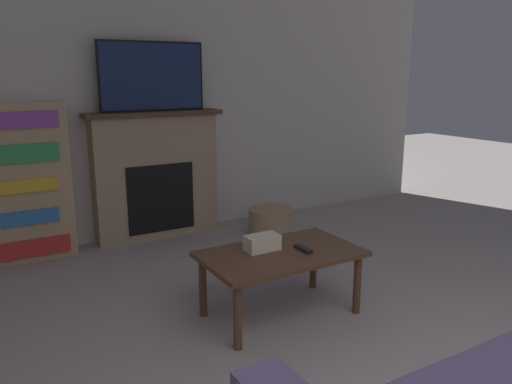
{
  "coord_description": "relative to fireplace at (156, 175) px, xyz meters",
  "views": [
    {
      "loc": [
        -1.58,
        -0.03,
        1.53
      ],
      "look_at": [
        0.01,
        2.69,
        0.78
      ],
      "focal_mm": 35.0,
      "sensor_mm": 36.0,
      "label": 1
    }
  ],
  "objects": [
    {
      "name": "bookshelf",
      "position": [
        -1.13,
        -0.02,
        0.05
      ],
      "size": [
        0.7,
        0.29,
        1.31
      ],
      "color": "tan",
      "rests_on": "ground_plane"
    },
    {
      "name": "coffee_table",
      "position": [
        0.13,
        -1.94,
        -0.23
      ],
      "size": [
        1.0,
        0.59,
        0.43
      ],
      "color": "brown",
      "rests_on": "ground_plane"
    },
    {
      "name": "tv",
      "position": [
        0.0,
        -0.02,
        0.9
      ],
      "size": [
        0.97,
        0.03,
        0.61
      ],
      "color": "black",
      "rests_on": "fireplace"
    },
    {
      "name": "wall_back",
      "position": [
        0.07,
        0.14,
        0.75
      ],
      "size": [
        6.6,
        0.06,
        2.7
      ],
      "color": "beige",
      "rests_on": "ground_plane"
    },
    {
      "name": "remote_control",
      "position": [
        0.26,
        -2.0,
        -0.16
      ],
      "size": [
        0.04,
        0.15,
        0.02
      ],
      "color": "black",
      "rests_on": "coffee_table"
    },
    {
      "name": "storage_basket",
      "position": [
        0.96,
        -0.5,
        -0.47
      ],
      "size": [
        0.43,
        0.43,
        0.26
      ],
      "color": "tan",
      "rests_on": "ground_plane"
    },
    {
      "name": "tissue_box",
      "position": [
        0.04,
        -1.86,
        -0.12
      ],
      "size": [
        0.22,
        0.12,
        0.1
      ],
      "color": "beige",
      "rests_on": "coffee_table"
    },
    {
      "name": "fireplace",
      "position": [
        0.0,
        0.0,
        0.0
      ],
      "size": [
        1.26,
        0.28,
        1.19
      ],
      "color": "tan",
      "rests_on": "ground_plane"
    }
  ]
}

